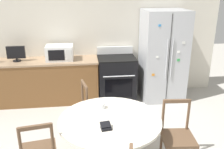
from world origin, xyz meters
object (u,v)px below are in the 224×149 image
at_px(refrigerator, 163,56).
at_px(countertop_tv, 16,53).
at_px(wallet, 106,127).
at_px(oven_range, 117,78).
at_px(microwave, 60,53).
at_px(dining_chair_far, 95,109).
at_px(candle_glass, 102,106).
at_px(dining_chair_right, 177,137).

distance_m(refrigerator, countertop_tv, 2.97).
bearing_deg(wallet, refrigerator, 58.44).
xyz_separation_m(refrigerator, wallet, (-1.43, -2.33, -0.17)).
distance_m(oven_range, microwave, 1.29).
xyz_separation_m(dining_chair_far, candle_glass, (0.07, -0.58, 0.34)).
bearing_deg(countertop_tv, wallet, -57.67).
bearing_deg(countertop_tv, dining_chair_far, -42.23).
xyz_separation_m(dining_chair_right, candle_glass, (-0.97, 0.35, 0.34)).
bearing_deg(dining_chair_right, dining_chair_far, -36.18).
relative_size(oven_range, wallet, 7.57).
height_order(countertop_tv, dining_chair_right, countertop_tv).
height_order(refrigerator, dining_chair_far, refrigerator).
height_order(refrigerator, dining_chair_right, refrigerator).
relative_size(candle_glass, wallet, 0.66).
bearing_deg(dining_chair_far, wallet, -7.34).
bearing_deg(microwave, dining_chair_far, -65.14).
xyz_separation_m(countertop_tv, candle_glass, (1.53, -1.90, -0.29)).
xyz_separation_m(refrigerator, dining_chair_far, (-1.50, -1.23, -0.50)).
bearing_deg(microwave, dining_chair_right, -53.58).
bearing_deg(candle_glass, microwave, 109.81).
distance_m(refrigerator, oven_range, 1.07).
bearing_deg(dining_chair_far, oven_range, 146.19).
distance_m(refrigerator, dining_chair_right, 2.26).
xyz_separation_m(refrigerator, countertop_tv, (-2.96, 0.09, 0.13)).
bearing_deg(wallet, candle_glass, 90.28).
relative_size(oven_range, countertop_tv, 3.06).
height_order(candle_glass, wallet, candle_glass).
bearing_deg(microwave, oven_range, -1.67).
bearing_deg(refrigerator, dining_chair_far, -140.70).
bearing_deg(microwave, candle_glass, -70.19).
distance_m(dining_chair_far, candle_glass, 0.67).
relative_size(refrigerator, dining_chair_far, 2.08).
bearing_deg(oven_range, countertop_tv, 179.06).
bearing_deg(oven_range, dining_chair_right, -77.15).
xyz_separation_m(microwave, dining_chair_right, (1.66, -2.25, -0.61)).
bearing_deg(wallet, microwave, 105.85).
bearing_deg(dining_chair_right, oven_range, -71.87).
height_order(dining_chair_far, wallet, dining_chair_far).
height_order(countertop_tv, dining_chair_far, countertop_tv).
height_order(dining_chair_right, candle_glass, dining_chair_right).
xyz_separation_m(microwave, wallet, (0.69, -2.42, -0.28)).
height_order(refrigerator, microwave, refrigerator).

